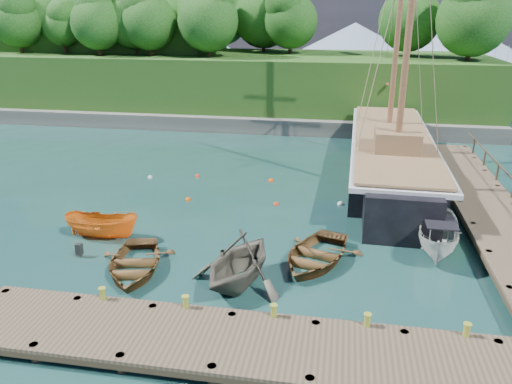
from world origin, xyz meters
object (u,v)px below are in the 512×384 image
(rowboat_2, at_px, (315,262))
(motorboat_orange, at_px, (103,237))
(schooner, at_px, (390,159))
(rowboat_1, at_px, (239,284))
(cabin_boat_white, at_px, (437,252))
(rowboat_0, at_px, (135,271))

(rowboat_2, height_order, motorboat_orange, motorboat_orange)
(motorboat_orange, bearing_deg, schooner, -49.26)
(rowboat_1, height_order, rowboat_2, rowboat_1)
(cabin_boat_white, xyz_separation_m, schooner, (-1.29, 10.80, 1.11))
(rowboat_1, distance_m, motorboat_orange, 7.77)
(rowboat_1, distance_m, schooner, 16.42)
(rowboat_0, xyz_separation_m, rowboat_1, (4.43, -0.27, 0.00))
(rowboat_0, bearing_deg, rowboat_1, -17.13)
(cabin_boat_white, relative_size, schooner, 0.16)
(rowboat_1, xyz_separation_m, motorboat_orange, (-7.16, 3.04, 0.00))
(rowboat_0, xyz_separation_m, cabin_boat_white, (12.49, 3.86, 0.00))
(motorboat_orange, bearing_deg, rowboat_1, -112.74)
(cabin_boat_white, bearing_deg, rowboat_0, -153.34)
(rowboat_0, bearing_deg, rowboat_2, 2.14)
(rowboat_0, distance_m, rowboat_1, 4.44)
(rowboat_1, xyz_separation_m, cabin_boat_white, (8.06, 4.13, 0.00))
(rowboat_0, distance_m, rowboat_2, 7.52)
(rowboat_0, height_order, motorboat_orange, motorboat_orange)
(rowboat_1, height_order, schooner, schooner)
(cabin_boat_white, bearing_deg, schooner, 106.33)
(rowboat_1, relative_size, motorboat_orange, 1.21)
(motorboat_orange, height_order, cabin_boat_white, cabin_boat_white)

